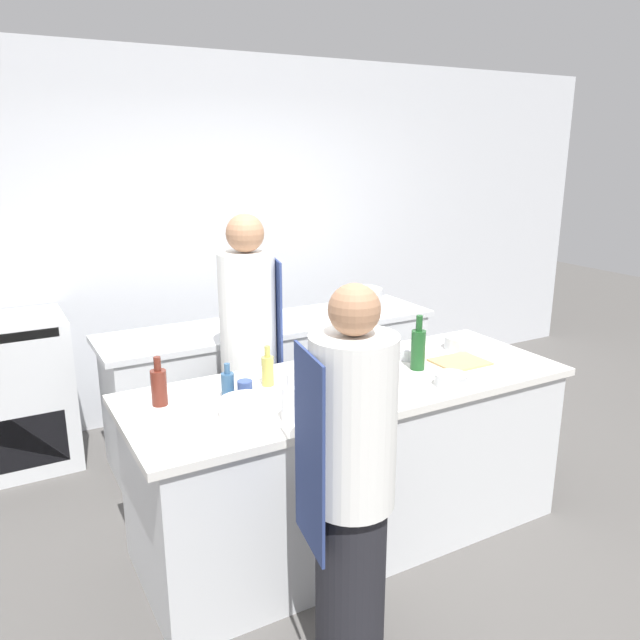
{
  "coord_description": "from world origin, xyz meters",
  "views": [
    {
      "loc": [
        -1.65,
        -2.61,
        2.11
      ],
      "look_at": [
        0.0,
        0.35,
        1.16
      ],
      "focal_mm": 35.0,
      "sensor_mm": 36.0,
      "label": 1
    }
  ],
  "objects_px": {
    "chef_at_prep_near": "(351,487)",
    "bowl_prep_small": "(451,380)",
    "bottle_vinegar": "(159,386)",
    "cup": "(245,390)",
    "bowl_mixing_large": "(460,343)",
    "bottle_cooking_oil": "(228,385)",
    "bowl_ceramic_blue": "(246,408)",
    "chef_at_stove": "(250,357)",
    "bottle_wine": "(418,348)",
    "bowl_wooden_salad": "(410,352)",
    "bottle_sauce": "(268,370)",
    "bottle_olive_oil": "(290,403)",
    "stockpot": "(361,299)"
  },
  "relations": [
    {
      "from": "bottle_olive_oil",
      "to": "bottle_vinegar",
      "type": "distance_m",
      "value": 0.66
    },
    {
      "from": "bottle_olive_oil",
      "to": "bowl_ceramic_blue",
      "type": "bearing_deg",
      "value": 136.28
    },
    {
      "from": "chef_at_stove",
      "to": "cup",
      "type": "bearing_deg",
      "value": -10.34
    },
    {
      "from": "bowl_mixing_large",
      "to": "bowl_wooden_salad",
      "type": "xyz_separation_m",
      "value": [
        -0.37,
        0.02,
        -0.01
      ]
    },
    {
      "from": "chef_at_stove",
      "to": "bowl_ceramic_blue",
      "type": "height_order",
      "value": "chef_at_stove"
    },
    {
      "from": "stockpot",
      "to": "bottle_cooking_oil",
      "type": "bearing_deg",
      "value": -142.74
    },
    {
      "from": "bottle_olive_oil",
      "to": "bowl_wooden_salad",
      "type": "height_order",
      "value": "bottle_olive_oil"
    },
    {
      "from": "bottle_wine",
      "to": "bottle_cooking_oil",
      "type": "relative_size",
      "value": 1.69
    },
    {
      "from": "bottle_sauce",
      "to": "bowl_wooden_salad",
      "type": "bearing_deg",
      "value": -0.41
    },
    {
      "from": "chef_at_stove",
      "to": "bowl_wooden_salad",
      "type": "bearing_deg",
      "value": 69.02
    },
    {
      "from": "chef_at_prep_near",
      "to": "bowl_ceramic_blue",
      "type": "distance_m",
      "value": 0.66
    },
    {
      "from": "bottle_olive_oil",
      "to": "bowl_ceramic_blue",
      "type": "height_order",
      "value": "bottle_olive_oil"
    },
    {
      "from": "chef_at_stove",
      "to": "bottle_vinegar",
      "type": "distance_m",
      "value": 0.87
    },
    {
      "from": "bottle_vinegar",
      "to": "bowl_wooden_salad",
      "type": "xyz_separation_m",
      "value": [
        1.47,
        -0.03,
        -0.06
      ]
    },
    {
      "from": "bottle_vinegar",
      "to": "cup",
      "type": "relative_size",
      "value": 2.48
    },
    {
      "from": "chef_at_prep_near",
      "to": "bottle_cooking_oil",
      "type": "height_order",
      "value": "chef_at_prep_near"
    },
    {
      "from": "bottle_cooking_oil",
      "to": "bowl_ceramic_blue",
      "type": "distance_m",
      "value": 0.24
    },
    {
      "from": "bottle_wine",
      "to": "bottle_sauce",
      "type": "distance_m",
      "value": 0.85
    },
    {
      "from": "cup",
      "to": "stockpot",
      "type": "bearing_deg",
      "value": 39.74
    },
    {
      "from": "bowl_ceramic_blue",
      "to": "bottle_olive_oil",
      "type": "bearing_deg",
      "value": -43.72
    },
    {
      "from": "bottle_olive_oil",
      "to": "bowl_ceramic_blue",
      "type": "relative_size",
      "value": 0.94
    },
    {
      "from": "bottle_wine",
      "to": "bottle_cooking_oil",
      "type": "xyz_separation_m",
      "value": [
        -1.07,
        0.11,
        -0.05
      ]
    },
    {
      "from": "bowl_wooden_salad",
      "to": "cup",
      "type": "xyz_separation_m",
      "value": [
        -1.09,
        -0.11,
        0.02
      ]
    },
    {
      "from": "bottle_wine",
      "to": "bowl_wooden_salad",
      "type": "distance_m",
      "value": 0.21
    },
    {
      "from": "chef_at_stove",
      "to": "bottle_wine",
      "type": "relative_size",
      "value": 5.64
    },
    {
      "from": "bottle_sauce",
      "to": "cup",
      "type": "xyz_separation_m",
      "value": [
        -0.18,
        -0.12,
        -0.04
      ]
    },
    {
      "from": "chef_at_prep_near",
      "to": "bottle_olive_oil",
      "type": "relative_size",
      "value": 7.15
    },
    {
      "from": "bottle_sauce",
      "to": "bowl_wooden_salad",
      "type": "relative_size",
      "value": 1.29
    },
    {
      "from": "chef_at_stove",
      "to": "bottle_wine",
      "type": "bearing_deg",
      "value": 58.13
    },
    {
      "from": "chef_at_stove",
      "to": "stockpot",
      "type": "distance_m",
      "value": 1.28
    },
    {
      "from": "chef_at_prep_near",
      "to": "chef_at_stove",
      "type": "xyz_separation_m",
      "value": [
        0.2,
        1.48,
        0.06
      ]
    },
    {
      "from": "stockpot",
      "to": "chef_at_stove",
      "type": "bearing_deg",
      "value": -154.69
    },
    {
      "from": "bowl_wooden_salad",
      "to": "stockpot",
      "type": "xyz_separation_m",
      "value": [
        0.37,
        1.09,
        0.05
      ]
    },
    {
      "from": "bottle_vinegar",
      "to": "cup",
      "type": "bearing_deg",
      "value": -20.05
    },
    {
      "from": "chef_at_prep_near",
      "to": "bottle_vinegar",
      "type": "distance_m",
      "value": 1.09
    },
    {
      "from": "chef_at_prep_near",
      "to": "bowl_prep_small",
      "type": "distance_m",
      "value": 1.02
    },
    {
      "from": "bowl_mixing_large",
      "to": "bowl_ceramic_blue",
      "type": "relative_size",
      "value": 0.78
    },
    {
      "from": "bottle_olive_oil",
      "to": "bottle_wine",
      "type": "distance_m",
      "value": 0.96
    },
    {
      "from": "chef_at_prep_near",
      "to": "bottle_sauce",
      "type": "height_order",
      "value": "chef_at_prep_near"
    },
    {
      "from": "bottle_vinegar",
      "to": "stockpot",
      "type": "bearing_deg",
      "value": 30.22
    },
    {
      "from": "bottle_wine",
      "to": "bowl_wooden_salad",
      "type": "height_order",
      "value": "bottle_wine"
    },
    {
      "from": "stockpot",
      "to": "bowl_prep_small",
      "type": "bearing_deg",
      "value": -106.17
    },
    {
      "from": "chef_at_prep_near",
      "to": "bowl_ceramic_blue",
      "type": "bearing_deg",
      "value": 25.57
    },
    {
      "from": "chef_at_prep_near",
      "to": "chef_at_stove",
      "type": "height_order",
      "value": "chef_at_stove"
    },
    {
      "from": "stockpot",
      "to": "bowl_mixing_large",
      "type": "bearing_deg",
      "value": -90.04
    },
    {
      "from": "bottle_wine",
      "to": "bottle_cooking_oil",
      "type": "bearing_deg",
      "value": 173.97
    },
    {
      "from": "bottle_olive_oil",
      "to": "bottle_wine",
      "type": "height_order",
      "value": "bottle_wine"
    },
    {
      "from": "bottle_cooking_oil",
      "to": "stockpot",
      "type": "height_order",
      "value": "bottle_cooking_oil"
    },
    {
      "from": "chef_at_prep_near",
      "to": "bowl_mixing_large",
      "type": "xyz_separation_m",
      "value": [
        1.35,
        0.91,
        0.13
      ]
    },
    {
      "from": "bottle_vinegar",
      "to": "stockpot",
      "type": "height_order",
      "value": "bottle_vinegar"
    }
  ]
}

